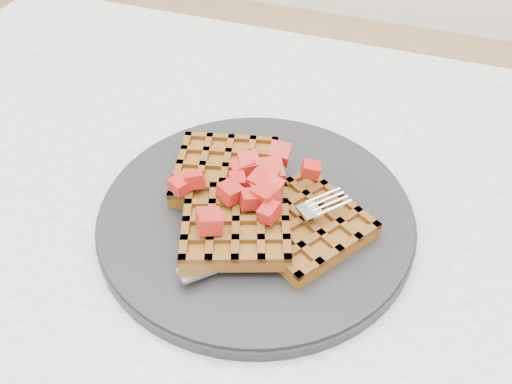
% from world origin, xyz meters
% --- Properties ---
extents(table, '(1.20, 0.80, 0.75)m').
position_xyz_m(table, '(0.00, 0.00, 0.64)').
color(table, silver).
rests_on(table, ground).
extents(plate, '(0.31, 0.31, 0.02)m').
position_xyz_m(plate, '(-0.07, 0.02, 0.76)').
color(plate, black).
rests_on(plate, table).
extents(waffles, '(0.23, 0.20, 0.03)m').
position_xyz_m(waffles, '(-0.07, 0.01, 0.78)').
color(waffles, brown).
rests_on(waffles, plate).
extents(strawberry_pile, '(0.15, 0.15, 0.02)m').
position_xyz_m(strawberry_pile, '(-0.07, 0.02, 0.80)').
color(strawberry_pile, '#8A0301').
rests_on(strawberry_pile, waffles).
extents(fork, '(0.14, 0.15, 0.02)m').
position_xyz_m(fork, '(-0.03, -0.02, 0.77)').
color(fork, silver).
rests_on(fork, plate).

